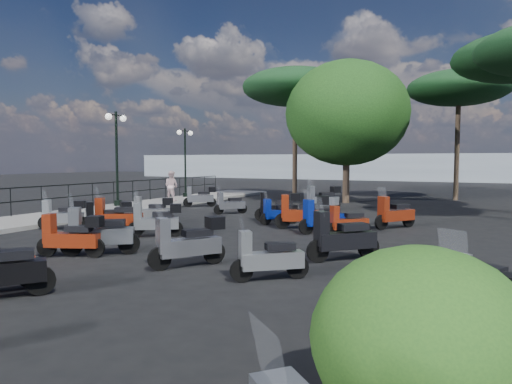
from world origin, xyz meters
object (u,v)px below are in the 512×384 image
at_px(scooter_28, 394,214).
at_px(lamp_post_1, 117,152).
at_px(scooter_3, 117,218).
at_px(scooter_5, 200,197).
at_px(scooter_15, 303,213).
at_px(scooter_13, 71,237).
at_px(broadleaf_tree, 347,113).
at_px(scooter_2, 63,215).
at_px(scooter_4, 230,204).
at_px(scooter_27, 347,222).
at_px(scooter_8, 98,234).
at_px(lamp_post_2, 185,158).
at_px(pedestrian_far, 171,186).
at_px(scooter_10, 152,211).
at_px(scooter_25, 474,295).
at_px(scooter_20, 322,218).
at_px(scooter_9, 107,218).
at_px(pine_0, 459,88).
at_px(scooter_22, 323,199).
at_px(scooter_18, 268,258).
at_px(pine_2, 295,88).
at_px(scooter_19, 189,243).
at_px(scooter_21, 278,213).
at_px(scooter_24, 488,320).
at_px(scooter_26, 342,239).
at_px(scooter_16, 278,207).
at_px(scooter_14, 156,221).

bearing_deg(scooter_28, lamp_post_1, 31.90).
relative_size(scooter_3, scooter_5, 1.16).
xyz_separation_m(scooter_15, scooter_28, (2.72, 1.47, -0.07)).
relative_size(scooter_13, broadleaf_tree, 0.21).
distance_m(scooter_2, scooter_4, 6.83).
distance_m(scooter_5, scooter_27, 10.29).
bearing_deg(scooter_3, scooter_27, -97.36).
bearing_deg(scooter_27, scooter_8, 96.29).
relative_size(lamp_post_2, pedestrian_far, 2.52).
xyz_separation_m(scooter_10, scooter_25, (10.47, -6.26, 0.02)).
bearing_deg(scooter_20, scooter_5, 7.18).
bearing_deg(scooter_10, scooter_25, -145.36).
height_order(lamp_post_1, scooter_28, lamp_post_1).
bearing_deg(scooter_9, pine_0, -79.69).
bearing_deg(scooter_22, scooter_18, 146.19).
bearing_deg(pedestrian_far, scooter_28, 164.29).
bearing_deg(pine_2, scooter_25, -62.40).
bearing_deg(scooter_4, scooter_5, 4.49).
distance_m(scooter_19, scooter_20, 5.74).
height_order(pedestrian_far, scooter_22, pedestrian_far).
distance_m(scooter_21, broadleaf_tree, 10.17).
distance_m(pine_0, pine_2, 9.31).
relative_size(scooter_22, pine_2, 0.19).
height_order(pedestrian_far, scooter_4, pedestrian_far).
bearing_deg(scooter_9, scooter_13, 158.70).
distance_m(scooter_20, scooter_24, 9.05).
distance_m(pedestrian_far, scooter_2, 9.15).
xyz_separation_m(scooter_8, scooter_26, (5.45, 2.00, -0.00)).
bearing_deg(scooter_2, pedestrian_far, -15.28).
distance_m(scooter_8, scooter_26, 5.80).
height_order(scooter_18, scooter_27, scooter_18).
distance_m(lamp_post_2, scooter_18, 18.78).
xyz_separation_m(scooter_24, pine_0, (-1.34, 22.76, 5.91)).
bearing_deg(scooter_24, scooter_5, -17.46).
xyz_separation_m(scooter_20, scooter_24, (4.53, -7.84, -0.03)).
xyz_separation_m(scooter_10, broadleaf_tree, (4.05, 11.16, 4.30)).
height_order(pedestrian_far, scooter_16, pedestrian_far).
xyz_separation_m(scooter_18, pine_0, (2.37, 20.80, 5.93)).
distance_m(scooter_10, scooter_24, 12.76).
bearing_deg(scooter_22, scooter_14, 118.59).
height_order(pedestrian_far, scooter_2, pedestrian_far).
distance_m(scooter_19, scooter_27, 5.84).
xyz_separation_m(scooter_26, scooter_27, (-0.78, 3.43, -0.10)).
xyz_separation_m(scooter_3, scooter_24, (10.33, -5.01, -0.05)).
bearing_deg(pine_0, scooter_5, -138.95).
bearing_deg(lamp_post_2, scooter_5, -35.57).
relative_size(scooter_4, scooter_21, 1.02).
height_order(scooter_24, scooter_25, scooter_25).
xyz_separation_m(scooter_3, broadleaf_tree, (3.76, 13.24, 4.28)).
height_order(scooter_3, scooter_4, scooter_3).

